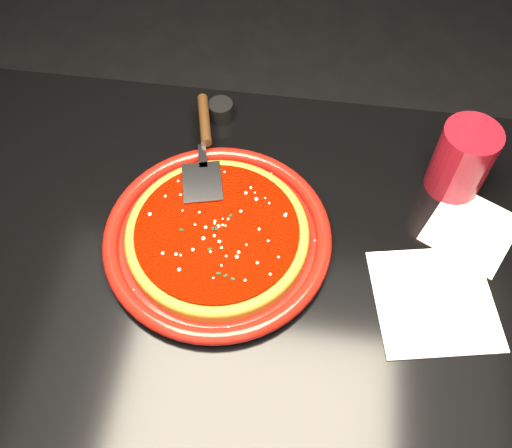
{
  "coord_description": "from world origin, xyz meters",
  "views": [
    {
      "loc": [
        0.08,
        -0.44,
        1.56
      ],
      "look_at": [
        0.01,
        0.08,
        0.77
      ],
      "focal_mm": 40.0,
      "sensor_mm": 36.0,
      "label": 1
    }
  ],
  "objects": [
    {
      "name": "pizza_crust",
      "position": [
        -0.05,
        0.05,
        0.77
      ],
      "size": [
        0.39,
        0.39,
        0.02
      ],
      "primitive_type": "cylinder",
      "rotation": [
        0.0,
        0.0,
        0.34
      ],
      "color": "brown",
      "rests_on": "plate"
    },
    {
      "name": "floor",
      "position": [
        0.0,
        0.0,
        -0.01
      ],
      "size": [
        4.0,
        4.0,
        0.01
      ],
      "primitive_type": "cube",
      "color": "black",
      "rests_on": "ground"
    },
    {
      "name": "pizza_crust_rim",
      "position": [
        -0.05,
        0.05,
        0.78
      ],
      "size": [
        0.39,
        0.39,
        0.02
      ],
      "primitive_type": "torus",
      "rotation": [
        0.0,
        0.0,
        0.34
      ],
      "color": "brown",
      "rests_on": "plate"
    },
    {
      "name": "napkin_a",
      "position": [
        0.3,
        -0.01,
        0.75
      ],
      "size": [
        0.22,
        0.22,
        0.0
      ],
      "primitive_type": "cube",
      "rotation": [
        0.0,
        0.0,
        0.2
      ],
      "color": "silver",
      "rests_on": "table"
    },
    {
      "name": "basil_flecks",
      "position": [
        -0.05,
        0.05,
        0.79
      ],
      "size": [
        0.24,
        0.24,
        0.0
      ],
      "primitive_type": null,
      "color": "black",
      "rests_on": "plate"
    },
    {
      "name": "cup",
      "position": [
        0.34,
        0.22,
        0.82
      ],
      "size": [
        0.13,
        0.13,
        0.13
      ],
      "primitive_type": "cylinder",
      "rotation": [
        0.0,
        0.0,
        -0.43
      ],
      "color": "maroon",
      "rests_on": "table"
    },
    {
      "name": "plate",
      "position": [
        -0.05,
        0.05,
        0.76
      ],
      "size": [
        0.48,
        0.48,
        0.03
      ],
      "primitive_type": "cylinder",
      "rotation": [
        0.0,
        0.0,
        0.34
      ],
      "color": "maroon",
      "rests_on": "table"
    },
    {
      "name": "pizza_sauce",
      "position": [
        -0.05,
        0.05,
        0.78
      ],
      "size": [
        0.34,
        0.34,
        0.01
      ],
      "primitive_type": "cylinder",
      "rotation": [
        0.0,
        0.0,
        0.34
      ],
      "color": "#720C00",
      "rests_on": "plate"
    },
    {
      "name": "napkin_b",
      "position": [
        0.37,
        0.13,
        0.75
      ],
      "size": [
        0.18,
        0.19,
        0.0
      ],
      "primitive_type": "cube",
      "rotation": [
        0.0,
        0.0,
        -0.49
      ],
      "color": "silver",
      "rests_on": "table"
    },
    {
      "name": "parmesan_dusting",
      "position": [
        -0.05,
        0.05,
        0.79
      ],
      "size": [
        0.26,
        0.26,
        0.01
      ],
      "primitive_type": null,
      "color": "#F1E8BC",
      "rests_on": "plate"
    },
    {
      "name": "table",
      "position": [
        0.0,
        0.0,
        0.38
      ],
      "size": [
        1.2,
        0.8,
        0.75
      ],
      "primitive_type": "cube",
      "color": "black",
      "rests_on": "floor"
    },
    {
      "name": "ramekin",
      "position": [
        -0.1,
        0.33,
        0.77
      ],
      "size": [
        0.05,
        0.05,
        0.04
      ],
      "primitive_type": "cylinder",
      "rotation": [
        0.0,
        0.0,
        -0.08
      ],
      "color": "black",
      "rests_on": "table"
    },
    {
      "name": "pizza_server",
      "position": [
        -0.1,
        0.21,
        0.8
      ],
      "size": [
        0.15,
        0.29,
        0.02
      ],
      "primitive_type": null,
      "rotation": [
        0.0,
        0.0,
        0.25
      ],
      "color": "#AFB1B6",
      "rests_on": "plate"
    }
  ]
}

